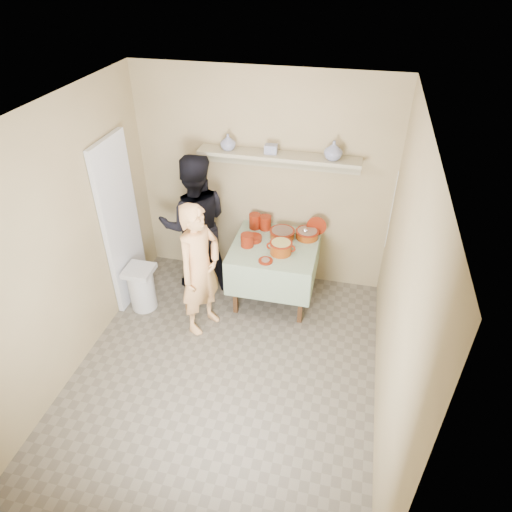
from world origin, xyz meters
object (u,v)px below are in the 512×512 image
(trash_bin, at_px, (142,288))
(serving_table, at_px, (275,253))
(person_cook, at_px, (200,270))
(person_helper, at_px, (195,224))
(cazuela_rice, at_px, (281,247))

(trash_bin, bearing_deg, serving_table, 19.82)
(person_cook, xyz_separation_m, person_helper, (-0.30, 0.72, 0.10))
(person_helper, relative_size, cazuela_rice, 5.28)
(serving_table, height_order, trash_bin, serving_table)
(person_cook, relative_size, trash_bin, 2.76)
(cazuela_rice, bearing_deg, trash_bin, -166.22)
(person_helper, height_order, trash_bin, person_helper)
(trash_bin, bearing_deg, person_helper, 49.62)
(person_helper, xyz_separation_m, cazuela_rice, (1.07, -0.20, -0.03))
(person_cook, distance_m, person_helper, 0.79)
(serving_table, bearing_deg, cazuela_rice, -57.15)
(person_helper, relative_size, serving_table, 1.79)
(serving_table, distance_m, trash_bin, 1.61)
(person_cook, bearing_deg, cazuela_rice, -32.74)
(serving_table, relative_size, trash_bin, 1.74)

